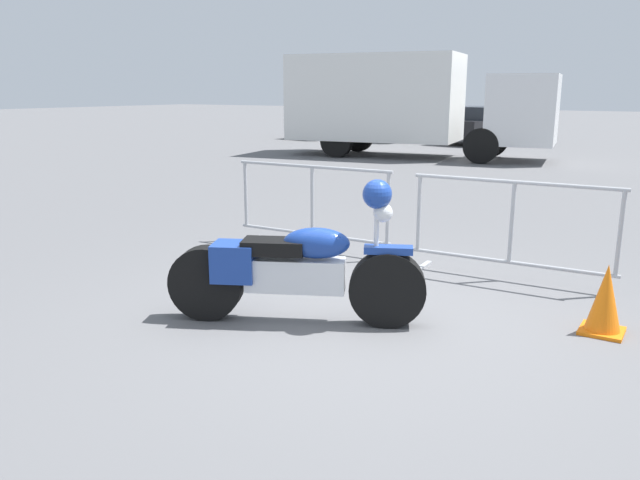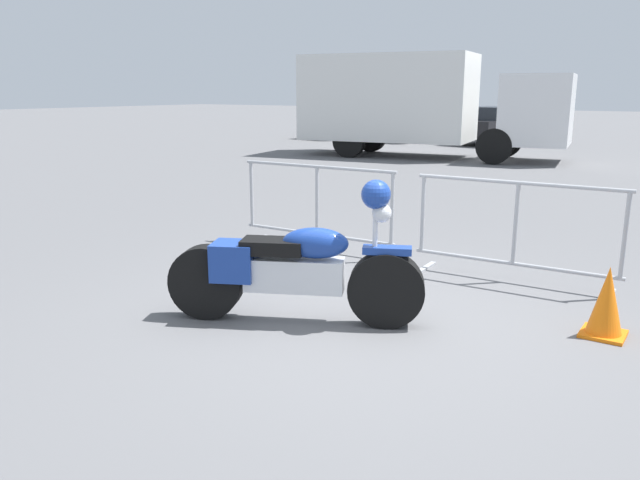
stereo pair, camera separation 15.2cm
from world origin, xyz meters
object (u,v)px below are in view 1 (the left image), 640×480
crowd_barrier_near (312,207)px  parked_car_white (405,121)px  motorcycle (295,269)px  parked_car_black (479,125)px  box_truck (404,101)px  traffic_cone (605,300)px  parked_car_tan (336,119)px  crowd_barrier_far (511,229)px

crowd_barrier_near → parked_car_white: (-6.42, 16.91, 0.18)m
motorcycle → parked_car_black: parked_car_black is taller
box_truck → motorcycle: bearing=-78.1°
traffic_cone → parked_car_white: bearing=119.0°
crowd_barrier_near → traffic_cone: 3.70m
crowd_barrier_near → box_truck: size_ratio=0.27×
parked_car_tan → parked_car_white: bearing=-76.5°
parked_car_black → traffic_cone: 19.21m
parked_car_white → parked_car_black: parked_car_white is taller
parked_car_white → crowd_barrier_near: bearing=-150.2°
box_truck → parked_car_tan: box_truck is taller
parked_car_tan → parked_car_black: size_ratio=1.08×
traffic_cone → parked_car_black: bearing=111.1°
box_truck → parked_car_black: 6.04m
box_truck → traffic_cone: box_truck is taller
parked_car_tan → motorcycle: bearing=-141.4°
parked_car_black → traffic_cone: parked_car_black is taller
crowd_barrier_far → parked_car_black: size_ratio=0.51×
parked_car_tan → traffic_cone: parked_car_tan is taller
parked_car_white → parked_car_black: size_ratio=1.06×
crowd_barrier_near → crowd_barrier_far: size_ratio=1.00×
parked_car_black → crowd_barrier_far: bearing=-151.9°
crowd_barrier_far → crowd_barrier_near: bearing=180.0°
motorcycle → box_truck: 14.08m
parked_car_tan → traffic_cone: size_ratio=7.69×
box_truck → parked_car_white: size_ratio=1.79×
motorcycle → traffic_cone: size_ratio=3.53×
crowd_barrier_near → traffic_cone: (3.54, -1.05, -0.26)m
crowd_barrier_near → crowd_barrier_far: (2.46, 0.00, 0.00)m
crowd_barrier_far → parked_car_white: parked_car_white is taller
motorcycle → parked_car_white: 20.58m
crowd_barrier_far → box_truck: size_ratio=0.27×
parked_car_white → traffic_cone: parked_car_white is taller
parked_car_black → crowd_barrier_near: bearing=-159.7°
parked_car_tan → parked_car_black: parked_car_tan is taller
crowd_barrier_far → traffic_cone: 1.53m
motorcycle → parked_car_tan: size_ratio=0.46×
parked_car_tan → parked_car_black: 6.11m
motorcycle → crowd_barrier_far: size_ratio=0.97×
box_truck → parked_car_tan: 8.15m
motorcycle → crowd_barrier_far: 2.52m
motorcycle → crowd_barrier_near: (-1.23, 2.19, 0.07)m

